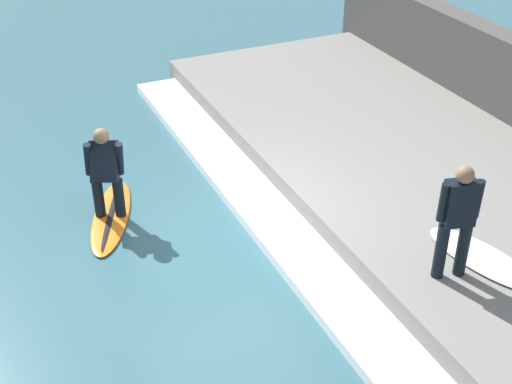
# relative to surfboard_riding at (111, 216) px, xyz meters

# --- Properties ---
(ground_plane) EXTENTS (28.00, 28.00, 0.00)m
(ground_plane) POSITION_rel_surfboard_riding_xyz_m (1.41, -1.26, -0.03)
(ground_plane) COLOR #335B66
(concrete_ledge) EXTENTS (4.40, 11.92, 0.44)m
(concrete_ledge) POSITION_rel_surfboard_riding_xyz_m (4.72, -1.26, 0.19)
(concrete_ledge) COLOR slate
(concrete_ledge) RESTS_ON ground_plane
(wave_foam_crest) EXTENTS (0.81, 11.33, 0.15)m
(wave_foam_crest) POSITION_rel_surfboard_riding_xyz_m (2.11, -1.26, 0.05)
(wave_foam_crest) COLOR white
(wave_foam_crest) RESTS_ON ground_plane
(surfboard_riding) EXTENTS (1.27, 2.10, 0.07)m
(surfboard_riding) POSITION_rel_surfboard_riding_xyz_m (0.00, 0.00, 0.00)
(surfboard_riding) COLOR orange
(surfboard_riding) RESTS_ON ground_plane
(surfer_riding) EXTENTS (0.53, 0.57, 1.43)m
(surfer_riding) POSITION_rel_surfboard_riding_xyz_m (0.00, -0.00, 0.82)
(surfer_riding) COLOR black
(surfer_riding) RESTS_ON surfboard_riding
(surfer_waiting_near) EXTENTS (0.51, 0.33, 1.54)m
(surfer_waiting_near) POSITION_rel_surfboard_riding_xyz_m (3.34, -3.63, 1.27)
(surfer_waiting_near) COLOR black
(surfer_waiting_near) RESTS_ON concrete_ledge
(surfboard_waiting_near) EXTENTS (0.95, 1.77, 0.06)m
(surfboard_waiting_near) POSITION_rel_surfboard_riding_xyz_m (3.94, -3.58, 0.43)
(surfboard_waiting_near) COLOR silver
(surfboard_waiting_near) RESTS_ON concrete_ledge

